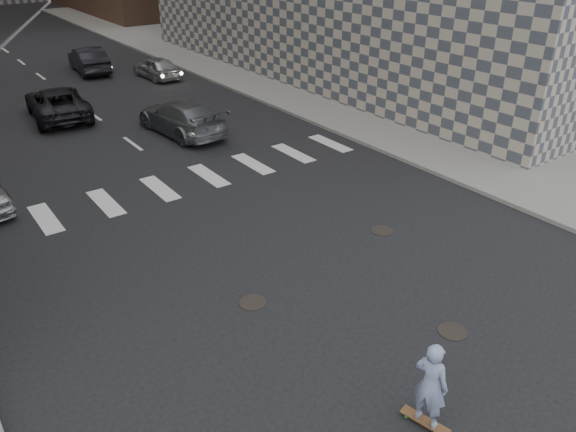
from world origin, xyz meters
The scene contains 10 objects.
ground centered at (0.00, 0.00, 0.00)m, with size 160.00×160.00×0.00m, color black.
sidewalk_right centered at (14.50, 20.00, 0.07)m, with size 13.00×80.00×0.15m, color gray.
manhole_a centered at (1.20, -2.50, 0.01)m, with size 0.70×0.70×0.02m, color black.
manhole_b centered at (-2.00, 1.20, 0.01)m, with size 0.70×0.70×0.02m, color black.
manhole_c centered at (3.30, 2.00, 0.01)m, with size 0.70×0.70×0.02m, color black.
skateboarder centered at (-1.43, -4.00, 1.02)m, with size 0.59×1.01×1.95m.
traffic_car_b centered at (2.40, 14.00, 0.76)m, with size 2.13×5.24×1.52m, color slate.
traffic_car_c centered at (-1.49, 19.62, 0.75)m, with size 2.49×5.40×1.50m, color black.
traffic_car_d centered at (5.73, 24.20, 0.67)m, with size 1.58×3.92×1.33m, color silver.
traffic_car_e centered at (2.89, 28.18, 0.79)m, with size 1.68×4.82×1.59m, color black.
Camera 1 is at (-8.03, -8.68, 8.51)m, focal length 35.00 mm.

